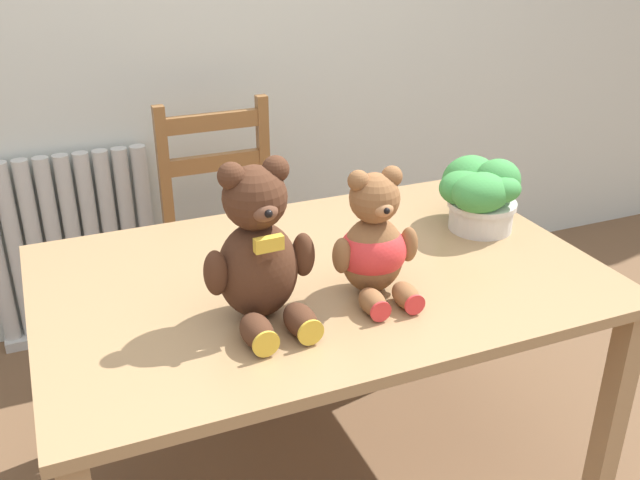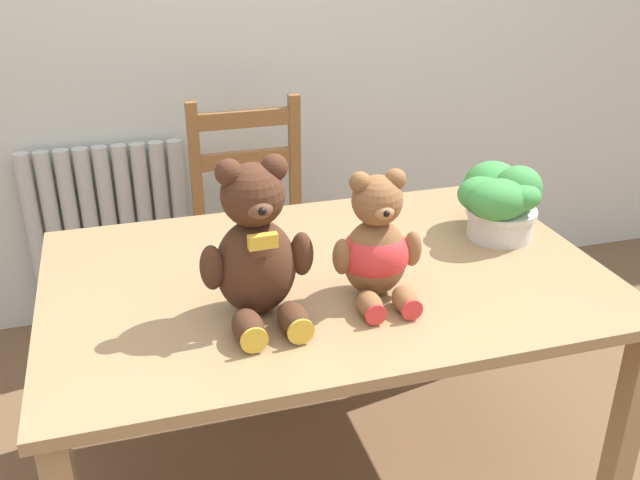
{
  "view_description": "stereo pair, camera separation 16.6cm",
  "coord_description": "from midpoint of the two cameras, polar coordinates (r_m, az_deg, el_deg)",
  "views": [
    {
      "loc": [
        -0.64,
        -1.05,
        1.59
      ],
      "look_at": [
        -0.06,
        0.34,
        0.88
      ],
      "focal_mm": 40.0,
      "sensor_mm": 36.0,
      "label": 1
    },
    {
      "loc": [
        -0.48,
        -1.1,
        1.59
      ],
      "look_at": [
        -0.06,
        0.34,
        0.88
      ],
      "focal_mm": 40.0,
      "sensor_mm": 36.0,
      "label": 2
    }
  ],
  "objects": [
    {
      "name": "potted_plant",
      "position": [
        2.11,
        10.42,
        3.78
      ],
      "size": [
        0.23,
        0.27,
        0.21
      ],
      "color": "beige",
      "rests_on": "dining_table"
    },
    {
      "name": "teddy_bear_left",
      "position": [
        1.6,
        -7.85,
        -1.13
      ],
      "size": [
        0.27,
        0.27,
        0.38
      ],
      "rotation": [
        0.0,
        0.0,
        3.19
      ],
      "color": "#472819",
      "rests_on": "dining_table"
    },
    {
      "name": "wooden_chair_behind",
      "position": [
        2.64,
        -9.11,
        -0.21
      ],
      "size": [
        0.41,
        0.39,
        0.96
      ],
      "rotation": [
        0.0,
        0.0,
        3.14
      ],
      "color": "brown",
      "rests_on": "ground_plane"
    },
    {
      "name": "radiator",
      "position": [
        2.96,
        -20.45,
        -1.23
      ],
      "size": [
        0.63,
        0.1,
        0.76
      ],
      "color": "beige",
      "rests_on": "ground_plane"
    },
    {
      "name": "dining_table",
      "position": [
        1.9,
        -2.52,
        -4.91
      ],
      "size": [
        1.44,
        0.94,
        0.72
      ],
      "color": "#9E7A51",
      "rests_on": "ground_plane"
    },
    {
      "name": "teddy_bear_right",
      "position": [
        1.71,
        1.61,
        -0.46
      ],
      "size": [
        0.22,
        0.23,
        0.32
      ],
      "rotation": [
        0.0,
        0.0,
        3.1
      ],
      "color": "brown",
      "rests_on": "dining_table"
    }
  ]
}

